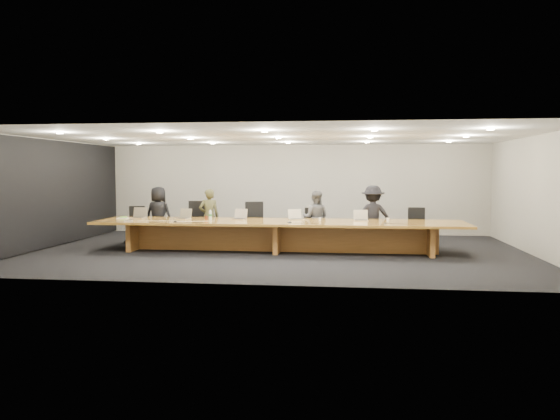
{
  "coord_description": "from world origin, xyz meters",
  "views": [
    {
      "loc": [
        1.69,
        -13.19,
        1.95
      ],
      "look_at": [
        0.0,
        0.3,
        1.0
      ],
      "focal_mm": 35.0,
      "sensor_mm": 36.0,
      "label": 1
    }
  ],
  "objects_px": {
    "chair_left": "(196,222)",
    "laptop_e": "(361,215)",
    "chair_right": "(371,228)",
    "paper_cup_near": "(320,219)",
    "chair_mid_right": "(310,226)",
    "laptop_c": "(239,214)",
    "water_bottle": "(210,215)",
    "mic_left": "(175,222)",
    "laptop_d": "(296,214)",
    "conference_table": "(278,230)",
    "paper_cup_far": "(388,220)",
    "mic_right": "(386,223)",
    "person_c": "(316,218)",
    "chair_far_left": "(136,224)",
    "person_a": "(159,215)",
    "amber_mug": "(206,218)",
    "laptop_b": "(183,214)",
    "person_b": "(209,216)",
    "laptop_a": "(138,212)",
    "chair_mid_left": "(255,223)",
    "av_box": "(128,221)",
    "chair_far_right": "(417,227)",
    "mic_center": "(289,222)",
    "person_d": "(373,216)"
  },
  "relations": [
    {
      "from": "chair_left",
      "to": "laptop_e",
      "type": "xyz_separation_m",
      "value": [
        4.42,
        -0.85,
        0.3
      ]
    },
    {
      "from": "chair_right",
      "to": "paper_cup_near",
      "type": "distance_m",
      "value": 1.64
    },
    {
      "from": "chair_mid_right",
      "to": "laptop_c",
      "type": "xyz_separation_m",
      "value": [
        -1.75,
        -0.81,
        0.38
      ]
    },
    {
      "from": "chair_left",
      "to": "water_bottle",
      "type": "bearing_deg",
      "value": -61.31
    },
    {
      "from": "water_bottle",
      "to": "mic_left",
      "type": "xyz_separation_m",
      "value": [
        -0.67,
        -0.75,
        -0.1
      ]
    },
    {
      "from": "laptop_d",
      "to": "conference_table",
      "type": "bearing_deg",
      "value": -156.47
    },
    {
      "from": "paper_cup_far",
      "to": "mic_right",
      "type": "relative_size",
      "value": 0.89
    },
    {
      "from": "chair_left",
      "to": "person_c",
      "type": "xyz_separation_m",
      "value": [
        3.25,
        0.05,
        0.14
      ]
    },
    {
      "from": "chair_mid_right",
      "to": "conference_table",
      "type": "bearing_deg",
      "value": -102.97
    },
    {
      "from": "chair_far_left",
      "to": "chair_mid_right",
      "type": "relative_size",
      "value": 1.01
    },
    {
      "from": "chair_far_left",
      "to": "paper_cup_near",
      "type": "relative_size",
      "value": 13.02
    },
    {
      "from": "person_c",
      "to": "laptop_d",
      "type": "relative_size",
      "value": 4.21
    },
    {
      "from": "person_a",
      "to": "paper_cup_far",
      "type": "xyz_separation_m",
      "value": [
        6.12,
        -1.0,
        0.02
      ]
    },
    {
      "from": "amber_mug",
      "to": "laptop_b",
      "type": "bearing_deg",
      "value": 169.11
    },
    {
      "from": "chair_mid_right",
      "to": "water_bottle",
      "type": "distance_m",
      "value": 2.66
    },
    {
      "from": "person_b",
      "to": "mic_left",
      "type": "xyz_separation_m",
      "value": [
        -0.37,
        -1.77,
        0.02
      ]
    },
    {
      "from": "chair_left",
      "to": "laptop_e",
      "type": "relative_size",
      "value": 3.39
    },
    {
      "from": "laptop_a",
      "to": "paper_cup_near",
      "type": "height_order",
      "value": "laptop_a"
    },
    {
      "from": "laptop_b",
      "to": "paper_cup_far",
      "type": "bearing_deg",
      "value": 18.15
    },
    {
      "from": "chair_right",
      "to": "person_b",
      "type": "bearing_deg",
      "value": -174.92
    },
    {
      "from": "laptop_b",
      "to": "chair_right",
      "type": "bearing_deg",
      "value": 29.77
    },
    {
      "from": "paper_cup_near",
      "to": "chair_left",
      "type": "bearing_deg",
      "value": 163.42
    },
    {
      "from": "amber_mug",
      "to": "conference_table",
      "type": "bearing_deg",
      "value": -4.86
    },
    {
      "from": "water_bottle",
      "to": "amber_mug",
      "type": "relative_size",
      "value": 2.36
    },
    {
      "from": "chair_right",
      "to": "paper_cup_far",
      "type": "xyz_separation_m",
      "value": [
        0.37,
        -0.99,
        0.3
      ]
    },
    {
      "from": "laptop_a",
      "to": "laptop_e",
      "type": "bearing_deg",
      "value": 6.07
    },
    {
      "from": "chair_mid_left",
      "to": "paper_cup_far",
      "type": "relative_size",
      "value": 12.68
    },
    {
      "from": "person_c",
      "to": "av_box",
      "type": "relative_size",
      "value": 7.01
    },
    {
      "from": "chair_mid_left",
      "to": "mic_right",
      "type": "height_order",
      "value": "chair_mid_left"
    },
    {
      "from": "chair_right",
      "to": "av_box",
      "type": "distance_m",
      "value": 6.13
    },
    {
      "from": "laptop_a",
      "to": "amber_mug",
      "type": "xyz_separation_m",
      "value": [
        1.9,
        -0.24,
        -0.1
      ]
    },
    {
      "from": "conference_table",
      "to": "mic_right",
      "type": "distance_m",
      "value": 2.6
    },
    {
      "from": "chair_far_right",
      "to": "laptop_d",
      "type": "bearing_deg",
      "value": -161.42
    },
    {
      "from": "person_b",
      "to": "laptop_c",
      "type": "xyz_separation_m",
      "value": [
        0.99,
        -0.81,
        0.14
      ]
    },
    {
      "from": "laptop_a",
      "to": "water_bottle",
      "type": "distance_m",
      "value": 2.02
    },
    {
      "from": "chair_far_right",
      "to": "mic_center",
      "type": "distance_m",
      "value": 3.55
    },
    {
      "from": "chair_mid_right",
      "to": "laptop_c",
      "type": "distance_m",
      "value": 1.96
    },
    {
      "from": "person_a",
      "to": "chair_far_right",
      "type": "bearing_deg",
      "value": -171.66
    },
    {
      "from": "chair_mid_left",
      "to": "chair_far_right",
      "type": "xyz_separation_m",
      "value": [
        4.23,
        0.05,
        -0.06
      ]
    },
    {
      "from": "chair_mid_left",
      "to": "paper_cup_near",
      "type": "xyz_separation_m",
      "value": [
        1.78,
        -0.99,
        0.2
      ]
    },
    {
      "from": "chair_far_left",
      "to": "chair_right",
      "type": "relative_size",
      "value": 1.03
    },
    {
      "from": "chair_far_left",
      "to": "chair_mid_left",
      "type": "height_order",
      "value": "chair_mid_left"
    },
    {
      "from": "person_b",
      "to": "paper_cup_far",
      "type": "bearing_deg",
      "value": 146.35
    },
    {
      "from": "laptop_e",
      "to": "mic_left",
      "type": "bearing_deg",
      "value": -171.43
    },
    {
      "from": "chair_far_right",
      "to": "person_d",
      "type": "xyz_separation_m",
      "value": [
        -1.12,
        -0.02,
        0.28
      ]
    },
    {
      "from": "chair_mid_right",
      "to": "mic_center",
      "type": "distance_m",
      "value": 1.67
    },
    {
      "from": "mic_center",
      "to": "chair_mid_left",
      "type": "bearing_deg",
      "value": 124.53
    },
    {
      "from": "laptop_c",
      "to": "paper_cup_near",
      "type": "xyz_separation_m",
      "value": [
        2.07,
        -0.21,
        -0.1
      ]
    },
    {
      "from": "laptop_d",
      "to": "chair_mid_left",
      "type": "bearing_deg",
      "value": 124.24
    },
    {
      "from": "chair_left",
      "to": "chair_far_left",
      "type": "bearing_deg",
      "value": 175.37
    }
  ]
}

